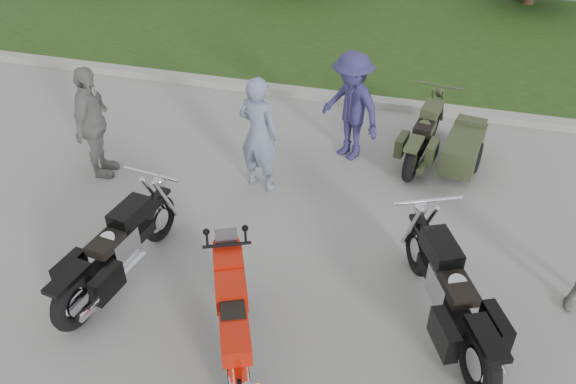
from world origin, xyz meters
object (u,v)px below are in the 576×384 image
(person_denim, at_px, (351,107))
(cruiser_sidecar, at_px, (446,144))
(cruiser_left, at_px, (115,254))
(person_stripe, at_px, (259,135))
(sportbike_red, at_px, (233,318))
(cruiser_right, at_px, (451,298))
(person_back, at_px, (93,123))

(person_denim, bearing_deg, cruiser_sidecar, 39.43)
(cruiser_left, height_order, person_stripe, person_stripe)
(sportbike_red, distance_m, cruiser_right, 2.46)
(cruiser_sidecar, distance_m, person_stripe, 3.18)
(cruiser_right, xyz_separation_m, person_stripe, (-3.01, 2.23, 0.44))
(person_back, bearing_deg, person_stripe, -93.37)
(cruiser_right, relative_size, person_denim, 1.26)
(cruiser_left, distance_m, person_stripe, 2.82)
(cruiser_left, height_order, person_back, person_back)
(sportbike_red, bearing_deg, person_denim, 60.61)
(person_stripe, relative_size, person_denim, 1.00)
(person_back, bearing_deg, person_denim, -77.73)
(person_back, bearing_deg, cruiser_left, -155.96)
(cruiser_right, distance_m, person_denim, 4.00)
(person_back, bearing_deg, sportbike_red, -141.57)
(person_denim, height_order, person_back, person_denim)
(sportbike_red, distance_m, person_stripe, 3.35)
(sportbike_red, bearing_deg, person_back, 115.52)
(cruiser_sidecar, distance_m, person_denim, 1.71)
(cruiser_right, distance_m, person_back, 5.95)
(cruiser_left, height_order, person_denim, person_denim)
(cruiser_left, xyz_separation_m, person_stripe, (1.06, 2.58, 0.46))
(sportbike_red, relative_size, person_denim, 1.01)
(cruiser_right, bearing_deg, person_stripe, 118.58)
(person_stripe, bearing_deg, sportbike_red, 117.97)
(person_stripe, distance_m, person_denim, 1.75)
(person_stripe, bearing_deg, cruiser_sidecar, -138.01)
(sportbike_red, distance_m, cruiser_sidecar, 5.10)
(cruiser_right, height_order, person_back, person_back)
(person_stripe, relative_size, person_back, 1.01)
(cruiser_sidecar, height_order, person_stripe, person_stripe)
(sportbike_red, xyz_separation_m, cruiser_left, (-1.82, 0.66, -0.09))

